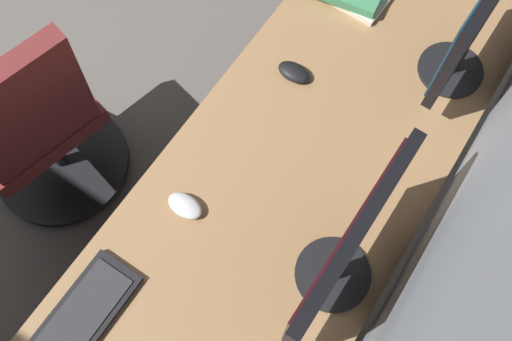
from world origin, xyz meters
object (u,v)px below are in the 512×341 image
(keyboard_main, at_px, (69,333))
(office_chair, at_px, (36,129))
(mouse_main, at_px, (294,72))
(monitor_primary, at_px, (346,250))
(monitor_secondary, at_px, (480,18))
(mouse_spare, at_px, (185,206))

(keyboard_main, bearing_deg, office_chair, -123.70)
(keyboard_main, distance_m, mouse_main, 0.96)
(keyboard_main, relative_size, office_chair, 0.43)
(monitor_primary, distance_m, keyboard_main, 0.72)
(monitor_secondary, bearing_deg, office_chair, -54.08)
(mouse_main, bearing_deg, office_chair, -53.83)
(mouse_spare, bearing_deg, mouse_main, 177.70)
(monitor_primary, bearing_deg, mouse_main, -138.86)
(mouse_main, distance_m, office_chair, 0.93)
(monitor_primary, xyz_separation_m, mouse_main, (-0.47, -0.41, -0.23))
(monitor_secondary, height_order, mouse_spare, monitor_secondary)
(mouse_main, height_order, mouse_spare, same)
(mouse_main, relative_size, mouse_spare, 1.00)
(mouse_main, xyz_separation_m, office_chair, (0.52, -0.72, -0.29))
(monitor_primary, relative_size, mouse_main, 4.73)
(keyboard_main, xyz_separation_m, mouse_main, (-0.96, 0.07, 0.01))
(office_chair, bearing_deg, monitor_primary, 92.94)
(monitor_secondary, distance_m, keyboard_main, 1.34)
(mouse_main, bearing_deg, mouse_spare, -2.30)
(monitor_primary, height_order, office_chair, monitor_primary)
(monitor_secondary, bearing_deg, monitor_primary, 1.28)
(monitor_primary, height_order, mouse_main, monitor_primary)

